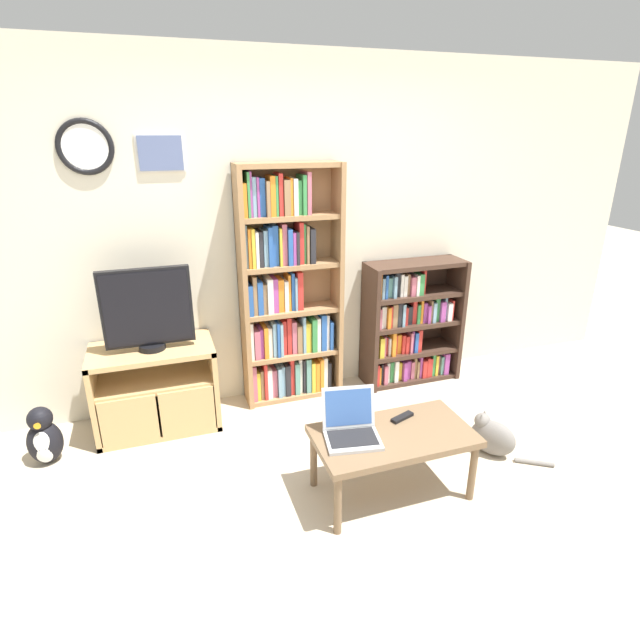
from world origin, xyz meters
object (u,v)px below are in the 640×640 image
at_px(tv_stand, 156,388).
at_px(laptop, 351,426).
at_px(bookshelf_tall, 287,295).
at_px(penguin_figurine, 44,438).
at_px(television, 147,310).
at_px(bookshelf_short, 407,325).
at_px(cat, 491,436).
at_px(coffee_table, 393,440).
at_px(remote_near_laptop, 402,417).

distance_m(tv_stand, laptop, 1.55).
distance_m(bookshelf_tall, penguin_figurine, 1.91).
height_order(bookshelf_tall, laptop, bookshelf_tall).
distance_m(television, penguin_figurine, 1.05).
relative_size(bookshelf_short, cat, 2.32).
bearing_deg(cat, coffee_table, 153.91).
xyz_separation_m(tv_stand, cat, (2.11, -1.06, -0.19)).
height_order(tv_stand, coffee_table, tv_stand).
distance_m(bookshelf_short, penguin_figurine, 2.83).
bearing_deg(remote_near_laptop, cat, 70.99).
height_order(coffee_table, remote_near_laptop, remote_near_laptop).
relative_size(television, cat, 1.31).
height_order(laptop, cat, laptop).
distance_m(bookshelf_short, coffee_table, 1.53).
xyz_separation_m(bookshelf_tall, coffee_table, (0.27, -1.35, -0.50)).
relative_size(tv_stand, bookshelf_tall, 0.46).
bearing_deg(coffee_table, bookshelf_short, 59.19).
relative_size(bookshelf_tall, cat, 4.07).
bearing_deg(remote_near_laptop, bookshelf_short, 130.81).
relative_size(remote_near_laptop, cat, 0.36).
xyz_separation_m(tv_stand, laptop, (1.05, -1.14, 0.16)).
bearing_deg(tv_stand, television, -48.76).
bearing_deg(laptop, cat, 14.10).
relative_size(tv_stand, bookshelf_short, 0.81).
relative_size(tv_stand, coffee_table, 0.92).
distance_m(television, coffee_table, 1.83).
bearing_deg(penguin_figurine, remote_near_laptop, -22.16).
bearing_deg(penguin_figurine, television, 14.60).
xyz_separation_m(tv_stand, television, (0.01, -0.01, 0.60)).
relative_size(cat, penguin_figurine, 1.13).
bearing_deg(cat, bookshelf_short, 56.08).
distance_m(tv_stand, bookshelf_tall, 1.18).
bearing_deg(penguin_figurine, cat, -16.84).
xyz_separation_m(bookshelf_short, coffee_table, (-0.78, -1.31, -0.13)).
xyz_separation_m(coffee_table, laptop, (-0.25, 0.06, 0.11)).
xyz_separation_m(tv_stand, remote_near_laptop, (1.41, -1.07, 0.11)).
xyz_separation_m(bookshelf_tall, penguin_figurine, (-1.75, -0.36, -0.69)).
relative_size(remote_near_laptop, penguin_figurine, 0.41).
distance_m(tv_stand, penguin_figurine, 0.76).
bearing_deg(remote_near_laptop, coffee_table, -64.48).
relative_size(television, laptop, 1.69).
height_order(tv_stand, penguin_figurine, tv_stand).
bearing_deg(penguin_figurine, bookshelf_tall, 11.51).
distance_m(remote_near_laptop, penguin_figurine, 2.31).
bearing_deg(coffee_table, laptop, 167.08).
height_order(bookshelf_tall, cat, bookshelf_tall).
bearing_deg(bookshelf_short, remote_near_laptop, -119.13).
bearing_deg(tv_stand, cat, -26.68).
height_order(bookshelf_tall, coffee_table, bookshelf_tall).
distance_m(television, bookshelf_tall, 1.03).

